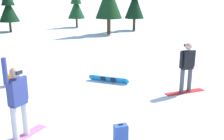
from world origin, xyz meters
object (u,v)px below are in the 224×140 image
at_px(snowboarder_midground, 187,67).
at_px(pine_tree_broad, 8,6).
at_px(backpack_orange, 11,80).
at_px(pine_tree_twin, 135,0).
at_px(snowboarder_foreground, 18,101).
at_px(loose_snowboard_far_spare, 108,79).
at_px(backpack_blue, 121,133).
at_px(pine_tree_tall, 76,5).

distance_m(snowboarder_midground, pine_tree_broad, 19.60).
bearing_deg(backpack_orange, pine_tree_twin, 57.88).
height_order(snowboarder_foreground, pine_tree_twin, pine_tree_twin).
height_order(snowboarder_midground, backpack_orange, snowboarder_midground).
height_order(snowboarder_midground, pine_tree_broad, pine_tree_broad).
distance_m(snowboarder_foreground, snowboarder_midground, 5.74).
xyz_separation_m(loose_snowboard_far_spare, pine_tree_broad, (-6.12, 15.94, 2.13)).
height_order(backpack_blue, pine_tree_tall, pine_tree_tall).
relative_size(pine_tree_broad, pine_tree_twin, 0.81).
bearing_deg(backpack_blue, snowboarder_midground, 42.32).
xyz_separation_m(snowboarder_foreground, pine_tree_tall, (2.95, 21.82, 1.27)).
distance_m(backpack_orange, pine_tree_tall, 18.23).
distance_m(loose_snowboard_far_spare, backpack_blue, 4.40).
distance_m(loose_snowboard_far_spare, backpack_orange, 3.74).
bearing_deg(snowboarder_midground, backpack_orange, 162.04).
distance_m(snowboarder_foreground, pine_tree_broad, 19.99).
bearing_deg(pine_tree_twin, backpack_blue, -106.89).
relative_size(loose_snowboard_far_spare, backpack_blue, 3.22).
height_order(snowboarder_foreground, backpack_orange, snowboarder_foreground).
relative_size(snowboarder_foreground, snowboarder_midground, 1.15).
xyz_separation_m(snowboarder_foreground, pine_tree_twin, (8.12, 18.42, 1.78)).
bearing_deg(backpack_orange, backpack_blue, -56.03).
distance_m(snowboarder_foreground, loose_snowboard_far_spare, 4.79).
xyz_separation_m(pine_tree_broad, pine_tree_twin, (11.38, -1.26, 0.51)).
bearing_deg(pine_tree_tall, snowboarder_midground, -83.08).
xyz_separation_m(loose_snowboard_far_spare, pine_tree_tall, (0.08, 18.08, 2.13)).
bearing_deg(snowboarder_foreground, pine_tree_tall, 82.31).
distance_m(backpack_orange, pine_tree_twin, 17.08).
height_order(snowboarder_midground, loose_snowboard_far_spare, snowboarder_midground).
xyz_separation_m(backpack_blue, pine_tree_broad, (-5.59, 20.31, 2.04)).
relative_size(pine_tree_tall, pine_tree_twin, 0.82).
height_order(backpack_blue, pine_tree_twin, pine_tree_twin).
relative_size(backpack_blue, pine_tree_tall, 0.11).
height_order(backpack_orange, pine_tree_broad, pine_tree_broad).
bearing_deg(pine_tree_twin, snowboarder_midground, -99.68).
relative_size(backpack_orange, pine_tree_tall, 0.11).
bearing_deg(pine_tree_broad, snowboarder_foreground, -80.60).
distance_m(pine_tree_tall, pine_tree_twin, 6.21).
bearing_deg(pine_tree_broad, snowboarder_midground, -63.94).
bearing_deg(pine_tree_tall, pine_tree_broad, -160.94).
xyz_separation_m(backpack_orange, pine_tree_tall, (3.80, 17.71, 2.05)).
bearing_deg(backpack_blue, pine_tree_broad, 105.40).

